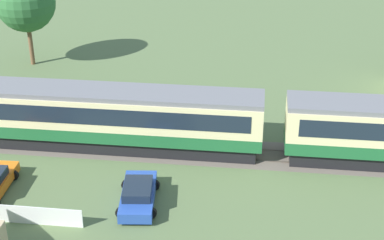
# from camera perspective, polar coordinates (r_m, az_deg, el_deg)

# --- Properties ---
(ground_plane) EXTENTS (600.00, 600.00, 0.00)m
(ground_plane) POSITION_cam_1_polar(r_m,az_deg,el_deg) (37.56, -1.86, -2.87)
(ground_plane) COLOR #566B42
(passenger_train) EXTENTS (55.95, 2.93, 3.95)m
(passenger_train) POSITION_cam_1_polar(r_m,az_deg,el_deg) (37.03, -6.44, 0.35)
(passenger_train) COLOR #1E6033
(passenger_train) RESTS_ON ground_plane
(railway_track) EXTENTS (118.00, 3.60, 0.04)m
(railway_track) POSITION_cam_1_polar(r_m,az_deg,el_deg) (38.66, -9.96, -2.37)
(railway_track) COLOR #665B51
(railway_track) RESTS_ON ground_plane
(parked_car_blue) EXTENTS (2.47, 4.51, 1.24)m
(parked_car_blue) POSITION_cam_1_polar(r_m,az_deg,el_deg) (32.21, -5.24, -7.19)
(parked_car_blue) COLOR #284CA8
(parked_car_blue) RESTS_ON ground_plane
(yard_tree_0) EXTENTS (4.95, 4.95, 7.94)m
(yard_tree_0) POSITION_cam_1_polar(r_m,az_deg,el_deg) (51.59, -15.85, 10.91)
(yard_tree_0) COLOR brown
(yard_tree_0) RESTS_ON ground_plane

